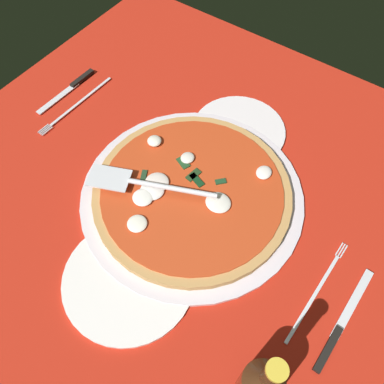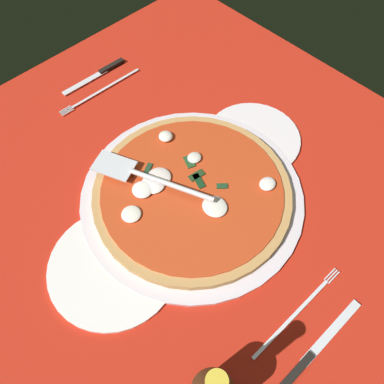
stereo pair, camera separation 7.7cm
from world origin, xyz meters
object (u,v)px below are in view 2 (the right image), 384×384
at_px(pizza, 191,192).
at_px(pizza_server, 147,177).
at_px(dinner_plate_left, 253,139).
at_px(place_setting_far, 305,334).
at_px(dinner_plate_right, 113,266).
at_px(place_setting_near, 101,83).

distance_m(pizza, pizza_server, 0.09).
xyz_separation_m(dinner_plate_left, pizza_server, (0.25, -0.06, 0.04)).
bearing_deg(place_setting_far, pizza_server, 91.52).
distance_m(dinner_plate_right, pizza_server, 0.18).
relative_size(dinner_plate_left, pizza_server, 0.85).
relative_size(dinner_plate_right, place_setting_near, 1.01).
bearing_deg(dinner_plate_right, dinner_plate_left, -176.77).
bearing_deg(dinner_plate_left, pizza_server, -13.35).
height_order(dinner_plate_left, place_setting_far, place_setting_far).
height_order(dinner_plate_left, pizza, pizza).
distance_m(dinner_plate_left, place_setting_near, 0.39).
relative_size(dinner_plate_left, dinner_plate_right, 0.88).
bearing_deg(place_setting_far, dinner_plate_left, 54.82).
height_order(dinner_plate_left, place_setting_near, place_setting_near).
xyz_separation_m(pizza, place_setting_far, (0.05, 0.32, -0.02)).
bearing_deg(pizza, place_setting_near, -99.77).
relative_size(place_setting_near, place_setting_far, 1.01).
xyz_separation_m(dinner_plate_right, place_setting_far, (-0.15, 0.31, -0.00)).
relative_size(pizza_server, place_setting_far, 1.06).
height_order(pizza, place_setting_far, pizza).
xyz_separation_m(place_setting_near, place_setting_far, (0.11, 0.70, 0.00)).
bearing_deg(dinner_plate_right, pizza_server, -152.16).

